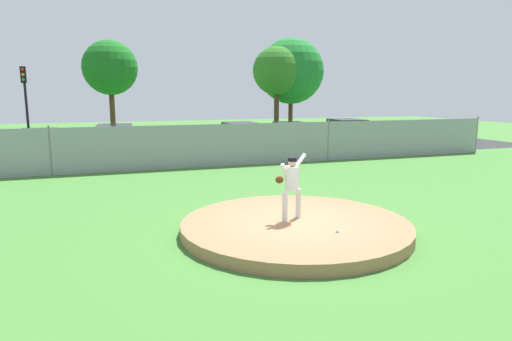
% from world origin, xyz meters
% --- Properties ---
extents(ground_plane, '(80.00, 80.00, 0.00)m').
position_xyz_m(ground_plane, '(0.00, 6.00, 0.00)').
color(ground_plane, '#427A33').
extents(asphalt_strip, '(44.00, 7.00, 0.01)m').
position_xyz_m(asphalt_strip, '(0.00, 14.50, 0.00)').
color(asphalt_strip, '#2B2B2D').
rests_on(asphalt_strip, ground_plane).
extents(pitchers_mound, '(5.40, 5.40, 0.27)m').
position_xyz_m(pitchers_mound, '(0.00, 0.00, 0.13)').
color(pitchers_mound, '#99704C').
rests_on(pitchers_mound, ground_plane).
extents(pitcher_youth, '(0.81, 0.37, 1.58)m').
position_xyz_m(pitcher_youth, '(-0.04, 0.16, 1.19)').
color(pitcher_youth, silver).
rests_on(pitcher_youth, pitchers_mound).
extents(baseball, '(0.07, 0.07, 0.07)m').
position_xyz_m(baseball, '(0.51, -1.07, 0.31)').
color(baseball, white).
rests_on(baseball, pitchers_mound).
extents(chainlink_fence, '(31.23, 0.07, 2.01)m').
position_xyz_m(chainlink_fence, '(0.00, 10.00, 0.96)').
color(chainlink_fence, gray).
rests_on(chainlink_fence, ground_plane).
extents(parked_car_champagne, '(2.05, 4.36, 1.54)m').
position_xyz_m(parked_car_champagne, '(-7.30, 14.74, 0.74)').
color(parked_car_champagne, tan).
rests_on(parked_car_champagne, ground_plane).
extents(parked_car_navy, '(2.02, 4.62, 1.60)m').
position_xyz_m(parked_car_navy, '(6.44, 14.81, 0.77)').
color(parked_car_navy, '#161E4C').
rests_on(parked_car_navy, ground_plane).
extents(parked_car_charcoal, '(1.95, 4.19, 1.68)m').
position_xyz_m(parked_car_charcoal, '(3.07, 14.26, 0.80)').
color(parked_car_charcoal, '#232328').
rests_on(parked_car_charcoal, ground_plane).
extents(parked_car_red, '(2.10, 4.65, 1.70)m').
position_xyz_m(parked_car_red, '(-3.64, 14.39, 0.82)').
color(parked_car_red, '#A81919').
rests_on(parked_car_red, ground_plane).
extents(parked_car_teal, '(2.19, 4.40, 1.71)m').
position_xyz_m(parked_car_teal, '(10.13, 14.82, 0.82)').
color(parked_car_teal, '#146066').
rests_on(parked_car_teal, ground_plane).
extents(traffic_cone_orange, '(0.40, 0.40, 0.55)m').
position_xyz_m(traffic_cone_orange, '(0.86, 14.89, 0.26)').
color(traffic_cone_orange, orange).
rests_on(traffic_cone_orange, asphalt_strip).
extents(traffic_light_near, '(0.28, 0.46, 4.75)m').
position_xyz_m(traffic_light_near, '(-8.23, 18.76, 3.26)').
color(traffic_light_near, black).
rests_on(traffic_light_near, ground_plane).
extents(tree_broad_left, '(3.88, 3.88, 7.05)m').
position_xyz_m(tree_broad_left, '(-3.49, 24.66, 5.09)').
color(tree_broad_left, '#4C331E').
rests_on(tree_broad_left, ground_plane).
extents(tree_broad_right, '(3.82, 3.82, 6.98)m').
position_xyz_m(tree_broad_right, '(9.07, 23.96, 5.04)').
color(tree_broad_right, '#4C331E').
rests_on(tree_broad_right, ground_plane).
extents(tree_bushy_near, '(5.38, 5.38, 7.81)m').
position_xyz_m(tree_bushy_near, '(10.75, 24.99, 5.11)').
color(tree_bushy_near, '#4C331E').
rests_on(tree_bushy_near, ground_plane).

